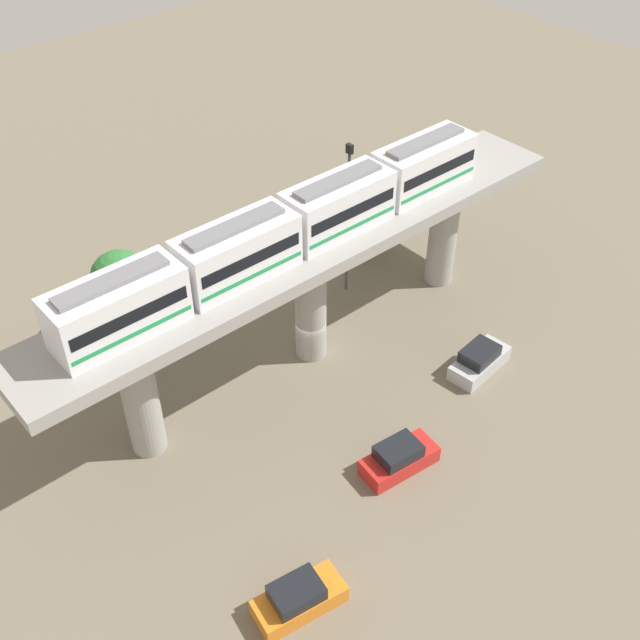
% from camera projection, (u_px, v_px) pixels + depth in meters
% --- Properties ---
extents(ground_plane, '(120.00, 120.00, 0.00)m').
position_uv_depth(ground_plane, '(311.00, 352.00, 48.87)').
color(ground_plane, '#706654').
extents(viaduct, '(5.20, 35.80, 8.33)m').
position_uv_depth(viaduct, '(310.00, 269.00, 44.71)').
color(viaduct, '#999691').
rests_on(viaduct, ground).
extents(train, '(2.64, 27.45, 3.24)m').
position_uv_depth(train, '(290.00, 228.00, 41.81)').
color(train, white).
rests_on(train, viaduct).
extents(parked_car_silver, '(2.23, 4.37, 1.76)m').
position_uv_depth(parked_car_silver, '(479.00, 361.00, 47.19)').
color(parked_car_silver, '#B2B5BA').
rests_on(parked_car_silver, ground).
extents(parked_car_red, '(2.30, 4.39, 1.76)m').
position_uv_depth(parked_car_red, '(399.00, 458.00, 41.38)').
color(parked_car_red, red).
rests_on(parked_car_red, ground).
extents(parked_car_orange, '(2.48, 4.44, 1.76)m').
position_uv_depth(parked_car_orange, '(299.00, 599.00, 35.15)').
color(parked_car_orange, orange).
rests_on(parked_car_orange, ground).
extents(tree_near_viaduct, '(3.16, 3.16, 4.62)m').
position_uv_depth(tree_near_viaduct, '(373.00, 219.00, 55.09)').
color(tree_near_viaduct, brown).
rests_on(tree_near_viaduct, ground).
extents(tree_mid_lot, '(3.68, 3.68, 6.04)m').
position_uv_depth(tree_mid_lot, '(120.00, 280.00, 47.72)').
color(tree_mid_lot, brown).
rests_on(tree_mid_lot, ground).
extents(signal_post, '(0.44, 0.28, 10.93)m').
position_uv_depth(signal_post, '(348.00, 214.00, 50.01)').
color(signal_post, '#4C4C51').
rests_on(signal_post, ground).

